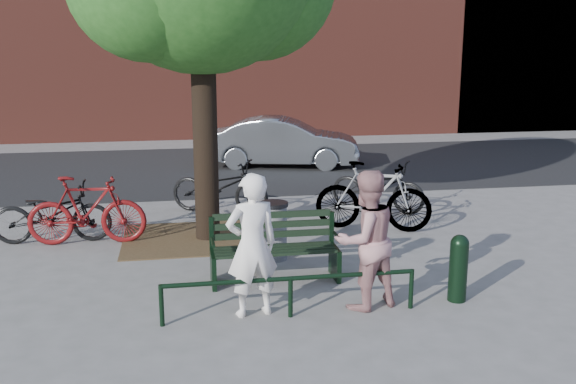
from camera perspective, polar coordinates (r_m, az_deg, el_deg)
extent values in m
plane|color=gray|center=(8.87, -1.15, -7.93)|extent=(90.00, 90.00, 0.00)
cube|color=brown|center=(10.87, -8.17, -4.08)|extent=(2.40, 2.00, 0.02)
cube|color=black|center=(17.04, -5.52, 2.15)|extent=(40.00, 7.00, 0.01)
cube|color=black|center=(8.72, -6.66, -6.83)|extent=(0.06, 0.52, 0.45)
cube|color=black|center=(8.80, -6.83, -3.60)|extent=(0.06, 0.06, 0.44)
cylinder|color=black|center=(8.50, -6.69, -4.48)|extent=(0.04, 0.36, 0.04)
cube|color=black|center=(8.96, 4.19, -6.24)|extent=(0.06, 0.52, 0.45)
cube|color=black|center=(9.04, 3.88, -3.10)|extent=(0.06, 0.06, 0.44)
cylinder|color=black|center=(8.74, 4.39, -3.94)|extent=(0.04, 0.36, 0.04)
cube|color=black|center=(8.73, -1.17, -5.17)|extent=(1.64, 0.46, 0.04)
cube|color=black|center=(8.86, -1.40, -2.93)|extent=(1.64, 0.03, 0.47)
cylinder|color=black|center=(7.58, -11.18, -9.87)|extent=(0.06, 0.06, 0.50)
cylinder|color=black|center=(7.68, 0.22, -9.31)|extent=(0.06, 0.06, 0.50)
cylinder|color=black|center=(8.06, 10.89, -8.46)|extent=(0.06, 0.06, 0.50)
cylinder|color=black|center=(7.60, 0.22, -7.70)|extent=(3.00, 0.06, 0.06)
cylinder|color=black|center=(10.49, -7.40, 5.90)|extent=(0.40, 0.40, 3.80)
imported|color=white|center=(7.55, -3.22, -4.75)|extent=(0.71, 0.54, 1.73)
imported|color=tan|center=(7.83, 6.91, -4.26)|extent=(1.00, 0.88, 1.72)
cylinder|color=black|center=(8.38, 14.88, -6.92)|extent=(0.23, 0.23, 0.75)
sphere|color=black|center=(8.27, 15.03, -4.47)|extent=(0.23, 0.23, 0.23)
cylinder|color=gray|center=(9.65, -1.27, -3.63)|extent=(0.39, 0.39, 0.82)
cylinder|color=black|center=(9.53, -1.28, -1.09)|extent=(0.43, 0.43, 0.06)
imported|color=black|center=(11.12, -20.24, -1.78)|extent=(1.89, 0.69, 0.99)
imported|color=#620E0E|center=(10.82, -17.46, -1.57)|extent=(1.91, 0.63, 1.13)
imported|color=black|center=(12.36, -6.08, 0.48)|extent=(2.07, 1.51, 1.04)
imported|color=gray|center=(11.21, 7.58, -0.38)|extent=(2.08, 1.31, 1.21)
imported|color=black|center=(12.58, 7.99, 0.53)|extent=(1.90, 1.65, 0.99)
imported|color=slate|center=(17.11, -0.39, 4.45)|extent=(4.20, 2.28, 1.31)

